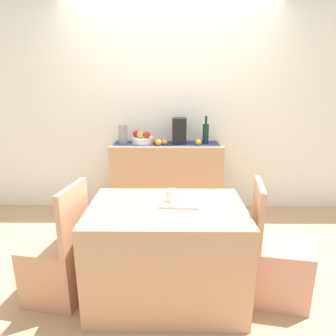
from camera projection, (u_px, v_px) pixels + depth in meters
ground_plane at (170, 254)px, 2.84m from camera, size 6.40×6.40×0.02m
room_wall_rear at (170, 103)px, 3.60m from camera, size 6.40×0.06×2.70m
sideboard_console at (167, 180)px, 3.60m from camera, size 1.31×0.42×0.89m
table_runner at (167, 143)px, 3.48m from camera, size 1.23×0.32×0.01m
fruit_bowl at (143, 140)px, 3.47m from camera, size 0.26×0.26×0.07m
apple_upper at (147, 135)px, 3.41m from camera, size 0.08×0.08×0.08m
apple_rear at (140, 135)px, 3.41m from camera, size 0.08×0.08×0.08m
apple_right at (136, 134)px, 3.47m from camera, size 0.08×0.08×0.08m
apple_center at (144, 134)px, 3.52m from camera, size 0.07×0.07×0.07m
wine_bottle at (206, 133)px, 3.44m from camera, size 0.07×0.07×0.33m
coffee_maker at (179, 131)px, 3.44m from camera, size 0.16×0.18×0.30m
ceramic_vase at (123, 134)px, 3.45m from camera, size 0.10×0.10×0.22m
orange_loose_far at (165, 142)px, 3.40m from camera, size 0.06×0.06×0.06m
orange_loose_end at (158, 143)px, 3.36m from camera, size 0.07×0.07×0.07m
orange_loose_near_bowl at (157, 141)px, 3.43m from camera, size 0.07×0.07×0.07m
orange_loose_mid at (198, 142)px, 3.37m from camera, size 0.07×0.07×0.07m
dining_table at (167, 253)px, 2.18m from camera, size 1.11×0.74×0.74m
open_book at (179, 202)px, 2.13m from camera, size 0.29×0.23×0.02m
coffee_cup at (172, 197)px, 2.13m from camera, size 0.08×0.08×0.10m
chair_near_window at (58, 264)px, 2.22m from camera, size 0.46×0.46×0.90m
chair_by_corner at (276, 265)px, 2.21m from camera, size 0.46×0.46×0.90m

